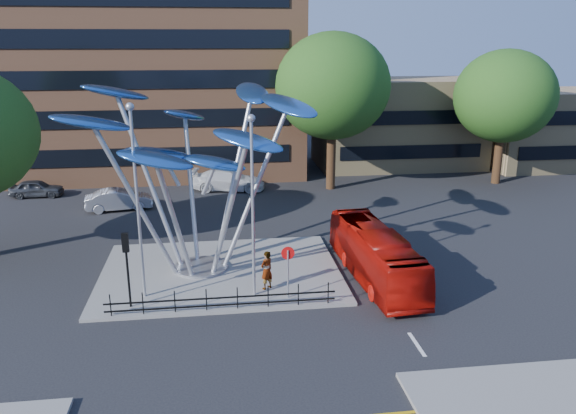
{
  "coord_description": "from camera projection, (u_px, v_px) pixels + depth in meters",
  "views": [
    {
      "loc": [
        -1.05,
        -20.67,
        11.44
      ],
      "look_at": [
        2.2,
        4.0,
        4.01
      ],
      "focal_mm": 35.0,
      "sensor_mm": 36.0,
      "label": 1
    }
  ],
  "objects": [
    {
      "name": "parked_car_mid",
      "position": [
        119.0,
        200.0,
        39.09
      ],
      "size": [
        4.71,
        2.28,
        1.49
      ],
      "primitive_type": "imported",
      "rotation": [
        0.0,
        0.0,
        1.73
      ],
      "color": "#A7A8AE",
      "rests_on": "ground"
    },
    {
      "name": "low_building_far",
      "position": [
        549.0,
        128.0,
        52.39
      ],
      "size": [
        12.0,
        8.0,
        7.0
      ],
      "primitive_type": "cube",
      "color": "tan",
      "rests_on": "ground"
    },
    {
      "name": "pedestrian",
      "position": [
        267.0,
        270.0,
        26.27
      ],
      "size": [
        0.82,
        0.78,
        1.88
      ],
      "primitive_type": "imported",
      "rotation": [
        0.0,
        0.0,
        3.81
      ],
      "color": "gray",
      "rests_on": "traffic_island"
    },
    {
      "name": "traffic_island",
      "position": [
        221.0,
        272.0,
        28.59
      ],
      "size": [
        12.0,
        9.0,
        0.15
      ],
      "primitive_type": "cube",
      "color": "slate",
      "rests_on": "ground"
    },
    {
      "name": "tree_right",
      "position": [
        333.0,
        86.0,
        42.64
      ],
      "size": [
        8.8,
        8.8,
        12.11
      ],
      "color": "black",
      "rests_on": "ground"
    },
    {
      "name": "traffic_light_island",
      "position": [
        126.0,
        254.0,
        24.04
      ],
      "size": [
        0.28,
        0.18,
        3.42
      ],
      "color": "black",
      "rests_on": "traffic_island"
    },
    {
      "name": "pedestrian_railing_front",
      "position": [
        222.0,
        301.0,
        24.37
      ],
      "size": [
        10.0,
        0.06,
        1.0
      ],
      "color": "black",
      "rests_on": "traffic_island"
    },
    {
      "name": "street_lamp_right",
      "position": [
        252.0,
        191.0,
        24.49
      ],
      "size": [
        0.36,
        0.36,
        8.3
      ],
      "color": "#9EA0A5",
      "rests_on": "traffic_island"
    },
    {
      "name": "street_lamp_left",
      "position": [
        136.0,
        186.0,
        24.27
      ],
      "size": [
        0.36,
        0.36,
        8.8
      ],
      "color": "#9EA0A5",
      "rests_on": "traffic_island"
    },
    {
      "name": "low_building_near",
      "position": [
        398.0,
        123.0,
        52.4
      ],
      "size": [
        15.0,
        8.0,
        8.0
      ],
      "primitive_type": "cube",
      "color": "tan",
      "rests_on": "ground"
    },
    {
      "name": "leaf_sculpture",
      "position": [
        194.0,
        138.0,
        27.16
      ],
      "size": [
        12.72,
        9.54,
        9.51
      ],
      "color": "#9EA0A5",
      "rests_on": "traffic_island"
    },
    {
      "name": "ground",
      "position": [
        248.0,
        330.0,
        23.04
      ],
      "size": [
        120.0,
        120.0,
        0.0
      ],
      "primitive_type": "plane",
      "color": "black",
      "rests_on": "ground"
    },
    {
      "name": "tree_far",
      "position": [
        505.0,
        96.0,
        44.66
      ],
      "size": [
        8.0,
        8.0,
        10.81
      ],
      "color": "black",
      "rests_on": "ground"
    },
    {
      "name": "red_bus",
      "position": [
        375.0,
        255.0,
        27.66
      ],
      "size": [
        2.72,
        9.25,
        2.54
      ],
      "primitive_type": "imported",
      "rotation": [
        0.0,
        0.0,
        0.07
      ],
      "color": "#9E0D07",
      "rests_on": "ground"
    },
    {
      "name": "parked_car_right",
      "position": [
        228.0,
        180.0,
        44.25
      ],
      "size": [
        5.98,
        3.19,
        1.65
      ],
      "primitive_type": "imported",
      "rotation": [
        0.0,
        0.0,
        1.41
      ],
      "color": "silver",
      "rests_on": "ground"
    },
    {
      "name": "no_entry_sign_island",
      "position": [
        288.0,
        263.0,
        25.16
      ],
      "size": [
        0.6,
        0.1,
        2.45
      ],
      "color": "#9EA0A5",
      "rests_on": "traffic_island"
    },
    {
      "name": "parked_car_left",
      "position": [
        36.0,
        188.0,
        42.4
      ],
      "size": [
        3.85,
        1.56,
        1.31
      ],
      "primitive_type": "imported",
      "rotation": [
        0.0,
        0.0,
        1.57
      ],
      "color": "#3B3D42",
      "rests_on": "ground"
    }
  ]
}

